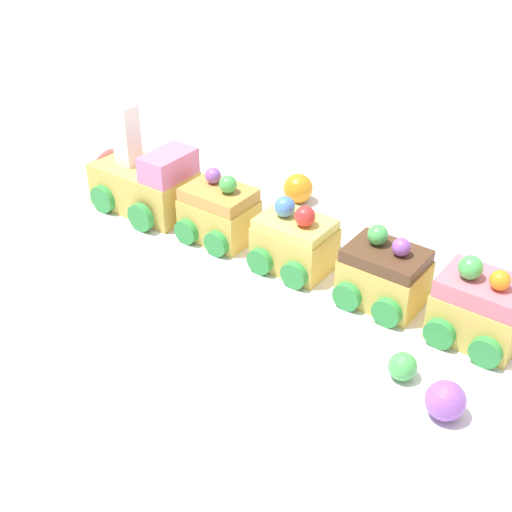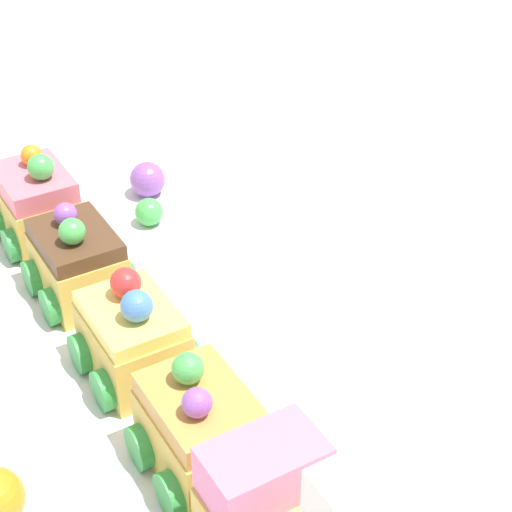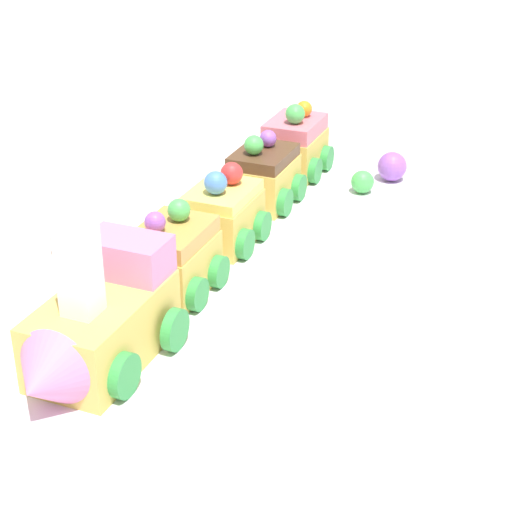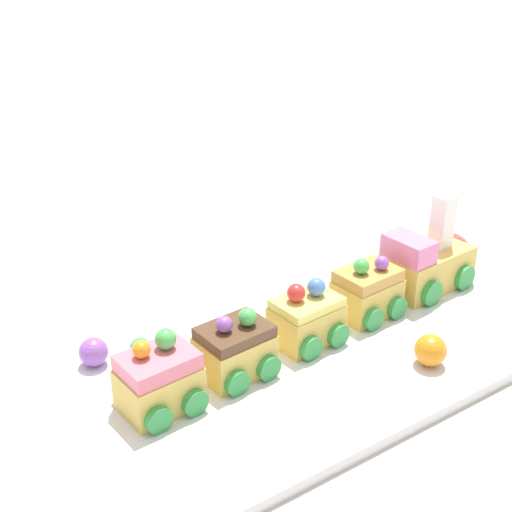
{
  "view_description": "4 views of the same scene",
  "coord_description": "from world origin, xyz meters",
  "px_view_note": "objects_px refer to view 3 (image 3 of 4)",
  "views": [
    {
      "loc": [
        -0.35,
        0.38,
        0.37
      ],
      "look_at": [
        -0.01,
        -0.02,
        0.03
      ],
      "focal_mm": 50.0,
      "sensor_mm": 36.0,
      "label": 1
    },
    {
      "loc": [
        0.35,
        -0.15,
        0.36
      ],
      "look_at": [
        -0.02,
        0.03,
        0.08
      ],
      "focal_mm": 60.0,
      "sensor_mm": 36.0,
      "label": 2
    },
    {
      "loc": [
        0.52,
        0.26,
        0.32
      ],
      "look_at": [
        0.05,
        0.02,
        0.05
      ],
      "focal_mm": 60.0,
      "sensor_mm": 36.0,
      "label": 3
    },
    {
      "loc": [
        -0.41,
        -0.52,
        0.41
      ],
      "look_at": [
        -0.03,
        0.04,
        0.07
      ],
      "focal_mm": 50.0,
      "sensor_mm": 36.0,
      "label": 4
    }
  ],
  "objects_px": {
    "cake_car_caramel": "(173,259)",
    "cake_car_chocolate": "(263,177)",
    "cake_train_locomotive": "(95,327)",
    "gumball_purple": "(392,166)",
    "cake_car_lemon": "(223,215)",
    "cake_car_strawberry": "(295,146)",
    "gumball_orange": "(70,237)",
    "gumball_green": "(362,182)"
  },
  "relations": [
    {
      "from": "cake_car_caramel",
      "to": "cake_car_chocolate",
      "type": "height_order",
      "value": "cake_car_caramel"
    },
    {
      "from": "cake_car_caramel",
      "to": "cake_car_strawberry",
      "type": "relative_size",
      "value": 0.96
    },
    {
      "from": "cake_car_lemon",
      "to": "gumball_purple",
      "type": "bearing_deg",
      "value": 153.26
    },
    {
      "from": "cake_car_chocolate",
      "to": "gumball_orange",
      "type": "height_order",
      "value": "cake_car_chocolate"
    },
    {
      "from": "cake_car_strawberry",
      "to": "gumball_green",
      "type": "height_order",
      "value": "cake_car_strawberry"
    },
    {
      "from": "cake_car_caramel",
      "to": "cake_car_lemon",
      "type": "distance_m",
      "value": 0.09
    },
    {
      "from": "cake_train_locomotive",
      "to": "cake_car_chocolate",
      "type": "xyz_separation_m",
      "value": [
        -0.28,
        -0.02,
        -0.0
      ]
    },
    {
      "from": "cake_car_chocolate",
      "to": "gumball_green",
      "type": "relative_size",
      "value": 3.25
    },
    {
      "from": "cake_car_lemon",
      "to": "gumball_purple",
      "type": "xyz_separation_m",
      "value": [
        -0.19,
        0.08,
        -0.01
      ]
    },
    {
      "from": "cake_train_locomotive",
      "to": "cake_car_chocolate",
      "type": "relative_size",
      "value": 1.95
    },
    {
      "from": "cake_train_locomotive",
      "to": "gumball_orange",
      "type": "relative_size",
      "value": 4.37
    },
    {
      "from": "cake_train_locomotive",
      "to": "gumball_purple",
      "type": "relative_size",
      "value": 4.82
    },
    {
      "from": "cake_car_strawberry",
      "to": "gumball_orange",
      "type": "height_order",
      "value": "cake_car_strawberry"
    },
    {
      "from": "cake_car_chocolate",
      "to": "cake_car_strawberry",
      "type": "distance_m",
      "value": 0.08
    },
    {
      "from": "cake_car_lemon",
      "to": "gumball_green",
      "type": "xyz_separation_m",
      "value": [
        -0.15,
        0.07,
        -0.01
      ]
    },
    {
      "from": "gumball_purple",
      "to": "gumball_green",
      "type": "height_order",
      "value": "gumball_purple"
    },
    {
      "from": "cake_car_caramel",
      "to": "cake_car_strawberry",
      "type": "bearing_deg",
      "value": 179.92
    },
    {
      "from": "cake_car_strawberry",
      "to": "gumball_purple",
      "type": "relative_size",
      "value": 2.58
    },
    {
      "from": "cake_car_lemon",
      "to": "cake_car_chocolate",
      "type": "xyz_separation_m",
      "value": [
        -0.09,
        -0.01,
        0.0
      ]
    },
    {
      "from": "gumball_green",
      "to": "cake_car_strawberry",
      "type": "bearing_deg",
      "value": -103.56
    },
    {
      "from": "cake_train_locomotive",
      "to": "cake_car_chocolate",
      "type": "bearing_deg",
      "value": -179.97
    },
    {
      "from": "cake_car_chocolate",
      "to": "gumball_green",
      "type": "distance_m",
      "value": 0.1
    },
    {
      "from": "cake_train_locomotive",
      "to": "gumball_purple",
      "type": "distance_m",
      "value": 0.39
    },
    {
      "from": "cake_car_lemon",
      "to": "cake_car_chocolate",
      "type": "distance_m",
      "value": 0.09
    },
    {
      "from": "cake_car_caramel",
      "to": "cake_car_lemon",
      "type": "xyz_separation_m",
      "value": [
        -0.09,
        -0.01,
        -0.0
      ]
    },
    {
      "from": "cake_train_locomotive",
      "to": "cake_car_caramel",
      "type": "relative_size",
      "value": 1.95
    },
    {
      "from": "cake_car_caramel",
      "to": "gumball_green",
      "type": "height_order",
      "value": "cake_car_caramel"
    },
    {
      "from": "gumball_purple",
      "to": "cake_train_locomotive",
      "type": "bearing_deg",
      "value": -9.65
    },
    {
      "from": "gumball_orange",
      "to": "cake_car_lemon",
      "type": "bearing_deg",
      "value": 126.29
    },
    {
      "from": "cake_car_chocolate",
      "to": "gumball_orange",
      "type": "distance_m",
      "value": 0.19
    },
    {
      "from": "cake_car_caramel",
      "to": "gumball_purple",
      "type": "relative_size",
      "value": 2.47
    },
    {
      "from": "cake_car_lemon",
      "to": "cake_car_chocolate",
      "type": "relative_size",
      "value": 1.0
    },
    {
      "from": "cake_car_chocolate",
      "to": "gumball_purple",
      "type": "relative_size",
      "value": 2.47
    },
    {
      "from": "cake_car_chocolate",
      "to": "cake_train_locomotive",
      "type": "bearing_deg",
      "value": 0.03
    },
    {
      "from": "cake_car_strawberry",
      "to": "gumball_green",
      "type": "relative_size",
      "value": 3.39
    },
    {
      "from": "cake_car_caramel",
      "to": "gumball_purple",
      "type": "distance_m",
      "value": 0.29
    },
    {
      "from": "cake_car_strawberry",
      "to": "gumball_purple",
      "type": "height_order",
      "value": "cake_car_strawberry"
    },
    {
      "from": "cake_car_strawberry",
      "to": "gumball_green",
      "type": "distance_m",
      "value": 0.08
    },
    {
      "from": "cake_car_lemon",
      "to": "gumball_purple",
      "type": "relative_size",
      "value": 2.47
    },
    {
      "from": "cake_train_locomotive",
      "to": "gumball_orange",
      "type": "xyz_separation_m",
      "value": [
        -0.12,
        -0.11,
        -0.01
      ]
    },
    {
      "from": "cake_train_locomotive",
      "to": "gumball_orange",
      "type": "bearing_deg",
      "value": -140.85
    },
    {
      "from": "gumball_green",
      "to": "cake_car_chocolate",
      "type": "bearing_deg",
      "value": -49.01
    }
  ]
}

